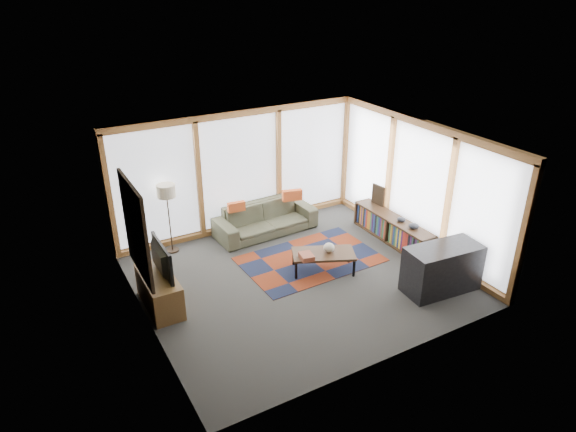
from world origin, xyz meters
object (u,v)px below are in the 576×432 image
sofa (266,219)px  bar_counter (442,269)px  floor_lamp (169,219)px  tv_console (159,291)px  bookshelf (393,229)px  television (157,260)px  coffee_table (323,262)px

sofa → bar_counter: bar_counter is taller
bar_counter → floor_lamp: bearing=140.1°
tv_console → bar_counter: bar_counter is taller
bookshelf → bar_counter: size_ratio=1.61×
bookshelf → bar_counter: 1.88m
television → sofa: bearing=-60.9°
sofa → television: size_ratio=2.24×
sofa → coffee_table: (0.21, -1.94, -0.13)m
floor_lamp → coffee_table: size_ratio=1.25×
sofa → floor_lamp: 2.06m
television → floor_lamp: bearing=-23.1°
tv_console → bar_counter: bearing=-23.4°
floor_lamp → tv_console: bearing=-113.6°
coffee_table → bar_counter: size_ratio=0.86×
bookshelf → tv_console: tv_console is taller
television → bar_counter: (4.41, -1.97, -0.45)m
tv_console → television: (0.03, 0.05, 0.57)m
coffee_table → television: bearing=171.7°
sofa → bookshelf: 2.68m
tv_console → bar_counter: 4.84m
floor_lamp → bookshelf: floor_lamp is taller
floor_lamp → bookshelf: (4.12, -1.85, -0.45)m
tv_console → television: size_ratio=1.21×
floor_lamp → tv_console: size_ratio=1.22×
coffee_table → tv_console: size_ratio=0.97×
sofa → bookshelf: size_ratio=1.02×
floor_lamp → bar_counter: (3.67, -3.67, -0.30)m
tv_console → floor_lamp: bearing=66.4°
bar_counter → sofa: bearing=120.6°
floor_lamp → tv_console: floor_lamp is taller
floor_lamp → television: size_ratio=1.48×
bookshelf → bar_counter: bearing=-103.7°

